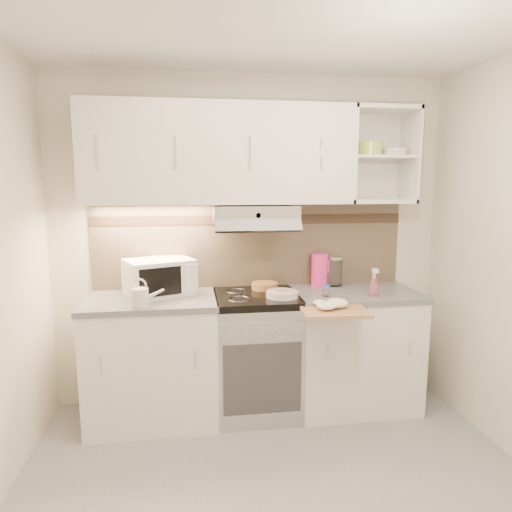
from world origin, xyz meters
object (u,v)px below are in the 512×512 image
(electric_range, at_px, (256,353))
(cutting_board, at_px, (333,310))
(spray_bottle, at_px, (374,284))
(glass_jar, at_px, (335,271))
(watering_can, at_px, (141,297))
(pink_pitcher, at_px, (320,270))
(microwave, at_px, (159,277))
(plate_stack, at_px, (282,294))

(electric_range, xyz_separation_m, cutting_board, (0.46, -0.37, 0.42))
(spray_bottle, bearing_deg, glass_jar, 125.64)
(watering_can, relative_size, pink_pitcher, 0.87)
(spray_bottle, bearing_deg, cutting_board, -140.46)
(electric_range, height_order, watering_can, watering_can)
(watering_can, relative_size, glass_jar, 0.96)
(microwave, xyz_separation_m, spray_bottle, (1.52, -0.25, -0.05))
(pink_pitcher, bearing_deg, cutting_board, -91.79)
(microwave, bearing_deg, watering_can, -130.00)
(cutting_board, bearing_deg, glass_jar, 75.41)
(microwave, relative_size, plate_stack, 2.41)
(watering_can, xyz_separation_m, glass_jar, (1.45, 0.42, 0.05))
(pink_pitcher, height_order, glass_jar, pink_pitcher)
(watering_can, bearing_deg, glass_jar, 19.36)
(cutting_board, bearing_deg, electric_range, 145.12)
(watering_can, bearing_deg, plate_stack, 10.22)
(watering_can, bearing_deg, pink_pitcher, 20.77)
(glass_jar, bearing_deg, electric_range, -162.95)
(pink_pitcher, bearing_deg, microwave, -170.43)
(plate_stack, bearing_deg, glass_jar, 31.97)
(microwave, height_order, glass_jar, microwave)
(microwave, height_order, watering_can, microwave)
(microwave, relative_size, glass_jar, 2.37)
(glass_jar, xyz_separation_m, cutting_board, (-0.19, -0.57, -0.15))
(pink_pitcher, distance_m, glass_jar, 0.12)
(watering_can, distance_m, pink_pitcher, 1.39)
(watering_can, height_order, glass_jar, glass_jar)
(electric_range, height_order, cutting_board, electric_range)
(microwave, height_order, cutting_board, microwave)
(plate_stack, height_order, cutting_board, plate_stack)
(spray_bottle, bearing_deg, watering_can, -169.02)
(glass_jar, bearing_deg, cutting_board, -108.65)
(cutting_board, bearing_deg, spray_bottle, 35.22)
(microwave, xyz_separation_m, pink_pitcher, (1.22, 0.09, -0.00))
(watering_can, distance_m, glass_jar, 1.51)
(watering_can, xyz_separation_m, cutting_board, (1.25, -0.15, -0.10))
(watering_can, height_order, cutting_board, watering_can)
(glass_jar, bearing_deg, spray_bottle, -62.74)
(watering_can, bearing_deg, cutting_board, -3.71)
(cutting_board, bearing_deg, plate_stack, 141.01)
(pink_pitcher, bearing_deg, glass_jar, 5.24)
(spray_bottle, height_order, cutting_board, spray_bottle)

